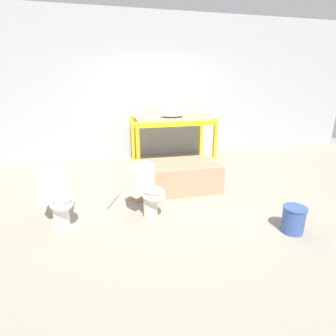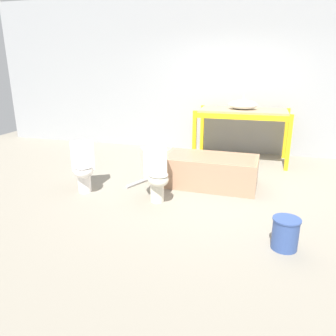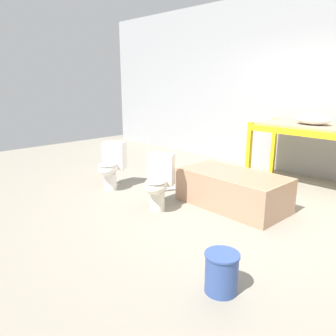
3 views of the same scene
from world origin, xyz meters
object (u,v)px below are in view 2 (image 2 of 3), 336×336
(toilet_near, at_px, (156,173))
(bucket_white, at_px, (285,233))
(bathtub_main, at_px, (210,169))
(toilet_far, at_px, (83,165))
(sink_basin, at_px, (243,105))

(toilet_near, relative_size, bucket_white, 2.14)
(bathtub_main, xyz_separation_m, toilet_far, (-1.78, -0.72, 0.12))
(toilet_far, height_order, bucket_white, toilet_far)
(toilet_near, bearing_deg, bathtub_main, 19.80)
(toilet_near, bearing_deg, bucket_white, -58.18)
(sink_basin, relative_size, bathtub_main, 0.37)
(toilet_far, relative_size, bucket_white, 2.14)
(bathtub_main, distance_m, toilet_near, 1.00)
(toilet_near, height_order, toilet_far, same)
(sink_basin, height_order, toilet_far, sink_basin)
(toilet_near, bearing_deg, sink_basin, 35.95)
(sink_basin, distance_m, toilet_far, 3.19)
(bathtub_main, distance_m, toilet_far, 1.92)
(sink_basin, relative_size, toilet_near, 0.74)
(bathtub_main, relative_size, toilet_far, 2.03)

